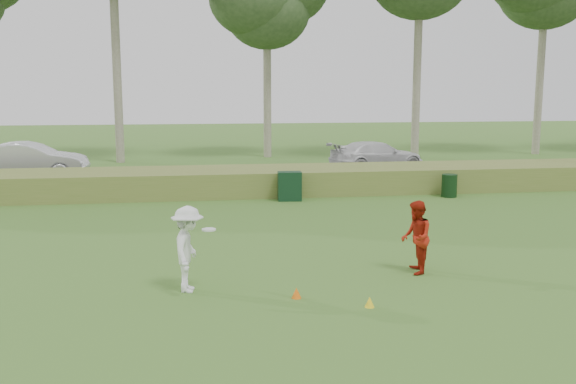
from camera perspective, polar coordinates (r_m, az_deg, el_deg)
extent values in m
plane|color=#366521|center=(12.44, 2.85, -8.85)|extent=(120.00, 120.00, 0.00)
cube|color=#5D712D|center=(23.94, -2.93, 1.01)|extent=(80.00, 3.00, 0.90)
cube|color=#2D2D2D|center=(28.93, -3.94, 1.58)|extent=(80.00, 6.00, 0.06)
cylinder|color=gray|center=(34.98, -15.18, 15.28)|extent=(0.44, 0.44, 15.50)
cylinder|color=gray|center=(36.40, -1.87, 12.17)|extent=(0.44, 0.44, 11.50)
ellipsoid|color=#304A25|center=(36.66, -1.89, 16.67)|extent=(6.24, 6.24, 5.28)
cylinder|color=gray|center=(36.41, 11.51, 13.97)|extent=(0.44, 0.44, 14.00)
cylinder|color=gray|center=(40.95, 21.68, 12.62)|extent=(0.44, 0.44, 13.50)
imported|color=white|center=(12.39, -8.88, -5.04)|extent=(0.77, 1.15, 1.66)
cylinder|color=white|center=(12.31, -7.06, -3.34)|extent=(0.27, 0.27, 0.03)
imported|color=#A51E0E|center=(13.70, 11.32, -3.97)|extent=(0.73, 0.86, 1.55)
cone|color=orange|center=(12.04, 0.75, -8.95)|extent=(0.18, 0.18, 0.20)
cone|color=yellow|center=(11.66, 7.26, -9.67)|extent=(0.17, 0.17, 0.19)
cube|color=black|center=(22.21, 0.14, 0.52)|extent=(0.84, 0.56, 1.01)
cylinder|color=black|center=(23.68, 14.14, 0.55)|extent=(0.71, 0.71, 0.82)
imported|color=silver|center=(29.19, -21.98, 2.59)|extent=(4.73, 1.67, 1.55)
imported|color=silver|center=(30.58, 7.90, 3.23)|extent=(4.87, 2.81, 1.33)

